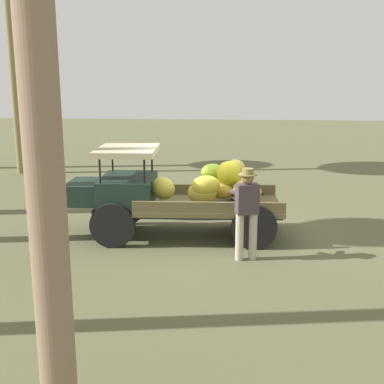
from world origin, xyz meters
The scene contains 3 objects.
ground_plane centered at (0.00, 0.00, 0.00)m, with size 60.00×60.00×0.00m, color brown.
truck centered at (0.71, 0.24, 0.94)m, with size 4.53×1.92×1.89m.
farmer centered at (-0.77, 1.53, 0.98)m, with size 0.54×0.50×1.72m.
Camera 1 is at (-0.50, 10.32, 3.31)m, focal length 46.36 mm.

